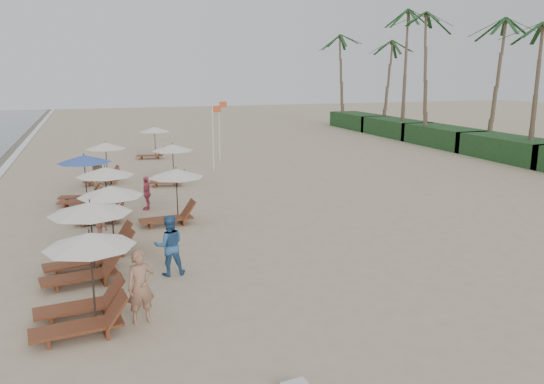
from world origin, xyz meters
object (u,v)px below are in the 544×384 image
object	(u,v)px
inland_station_2	(153,138)
beachgoer_near	(141,287)
lounger_station_1	(83,242)
lounger_station_0	(81,285)
beachgoer_far_b	(98,181)
beachgoer_far_a	(147,193)
flag_pole_near	(213,133)
lounger_station_2	(106,218)
beachgoer_mid_a	(169,245)
inland_station_1	(170,159)
lounger_station_4	(81,178)
beachgoer_mid_b	(101,219)
lounger_station_5	(103,163)
lounger_station_3	(101,193)
inland_station_0	(171,193)

from	to	relation	value
inland_station_2	beachgoer_near	size ratio (longest dim) A/B	1.42
lounger_station_1	inland_station_2	size ratio (longest dim) A/B	1.08
lounger_station_0	beachgoer_far_b	size ratio (longest dim) A/B	1.42
lounger_station_1	beachgoer_near	distance (m)	3.80
lounger_station_1	beachgoer_far_b	distance (m)	10.44
lounger_station_1	inland_station_2	xyz separation A→B (m)	(4.61, 22.39, 0.30)
lounger_station_1	beachgoer_far_a	xyz separation A→B (m)	(2.64, 7.70, -0.36)
beachgoer_far_b	flag_pole_near	distance (m)	9.43
inland_station_2	flag_pole_near	world-z (taller)	flag_pole_near
lounger_station_2	beachgoer_mid_a	size ratio (longest dim) A/B	1.34
flag_pole_near	inland_station_1	bearing A→B (deg)	-130.73
lounger_station_1	lounger_station_4	xyz separation A→B (m)	(-0.11, 9.65, 0.15)
flag_pole_near	beachgoer_far_a	bearing A→B (deg)	-120.00
lounger_station_0	inland_station_1	bearing A→B (deg)	74.38
inland_station_1	beachgoer_mid_b	bearing A→B (deg)	-112.96
inland_station_2	lounger_station_5	bearing A→B (deg)	-114.81
lounger_station_3	flag_pole_near	distance (m)	12.30
lounger_station_5	inland_station_1	distance (m)	3.93
lounger_station_0	flag_pole_near	distance (m)	21.31
beachgoer_mid_b	lounger_station_5	bearing A→B (deg)	-15.35
lounger_station_1	inland_station_1	bearing A→B (deg)	70.72
inland_station_0	beachgoer_far_a	size ratio (longest dim) A/B	1.85
lounger_station_0	lounger_station_5	distance (m)	17.88
lounger_station_2	inland_station_0	distance (m)	3.79
flag_pole_near	beachgoer_far_b	bearing A→B (deg)	-139.50
lounger_station_1	beachgoer_mid_b	xyz separation A→B (m)	(0.57, 3.56, -0.28)
inland_station_0	lounger_station_1	bearing A→B (deg)	-123.64
lounger_station_1	inland_station_1	xyz separation A→B (m)	(4.43, 12.68, 0.32)
lounger_station_5	beachgoer_mid_a	bearing A→B (deg)	-84.38
inland_station_1	beachgoer_far_b	bearing A→B (deg)	-149.42
beachgoer_mid_a	beachgoer_mid_b	xyz separation A→B (m)	(-1.88, 4.12, -0.09)
lounger_station_4	beachgoer_far_a	size ratio (longest dim) A/B	1.73
beachgoer_mid_b	beachgoer_far_a	size ratio (longest dim) A/B	1.11
lounger_station_5	flag_pole_near	bearing A→B (deg)	16.22
lounger_station_3	beachgoer_far_a	xyz separation A→B (m)	(1.96, 1.26, -0.42)
beachgoer_far_b	beachgoer_near	bearing A→B (deg)	-152.20
beachgoer_far_b	inland_station_1	bearing A→B (deg)	-34.54
lounger_station_1	inland_station_2	bearing A→B (deg)	78.37
lounger_station_2	inland_station_1	size ratio (longest dim) A/B	0.96
inland_station_1	beachgoer_mid_b	size ratio (longest dim) A/B	1.55
lounger_station_1	beachgoer_mid_a	world-z (taller)	lounger_station_1
lounger_station_1	inland_station_0	xyz separation A→B (m)	(3.36, 5.05, 0.17)
beachgoer_far_b	flag_pole_near	bearing A→B (deg)	-24.62
inland_station_0	beachgoer_near	size ratio (longest dim) A/B	1.51
lounger_station_0	beachgoer_far_a	distance (m)	11.36
lounger_station_3	inland_station_0	xyz separation A→B (m)	(2.67, -1.39, 0.11)
lounger_station_3	inland_station_1	xyz separation A→B (m)	(3.75, 6.23, 0.26)
inland_station_2	flag_pole_near	distance (m)	6.74
lounger_station_4	inland_station_0	bearing A→B (deg)	-53.02
lounger_station_2	lounger_station_4	distance (m)	7.39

